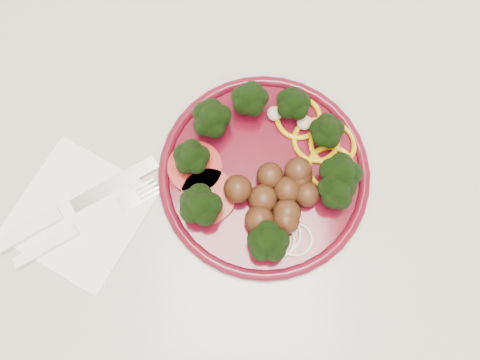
{
  "coord_description": "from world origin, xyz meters",
  "views": [
    {
      "loc": [
        -0.07,
        1.5,
        1.55
      ],
      "look_at": [
        -0.07,
        1.67,
        0.92
      ],
      "focal_mm": 40.0,
      "sensor_mm": 36.0,
      "label": 1
    }
  ],
  "objects_px": {
    "napkin": "(79,214)",
    "fork": "(64,237)",
    "knife": "(56,216)",
    "plate": "(268,171)"
  },
  "relations": [
    {
      "from": "napkin",
      "to": "knife",
      "type": "xyz_separation_m",
      "value": [
        -0.03,
        -0.0,
        0.01
      ]
    },
    {
      "from": "knife",
      "to": "fork",
      "type": "relative_size",
      "value": 1.13
    },
    {
      "from": "knife",
      "to": "fork",
      "type": "xyz_separation_m",
      "value": [
        0.01,
        -0.03,
        -0.0
      ]
    },
    {
      "from": "plate",
      "to": "knife",
      "type": "height_order",
      "value": "plate"
    },
    {
      "from": "napkin",
      "to": "fork",
      "type": "height_order",
      "value": "fork"
    },
    {
      "from": "napkin",
      "to": "fork",
      "type": "distance_m",
      "value": 0.03
    },
    {
      "from": "napkin",
      "to": "fork",
      "type": "xyz_separation_m",
      "value": [
        -0.01,
        -0.03,
        0.01
      ]
    },
    {
      "from": "plate",
      "to": "napkin",
      "type": "relative_size",
      "value": 1.79
    },
    {
      "from": "napkin",
      "to": "knife",
      "type": "bearing_deg",
      "value": -171.73
    },
    {
      "from": "plate",
      "to": "fork",
      "type": "bearing_deg",
      "value": -161.87
    }
  ]
}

